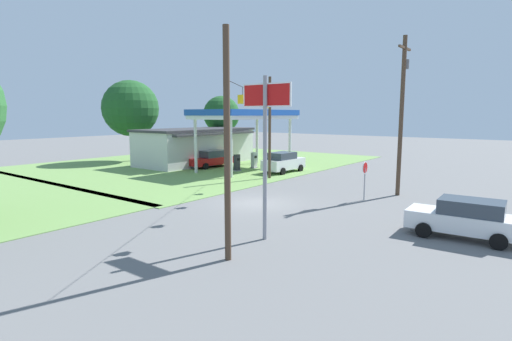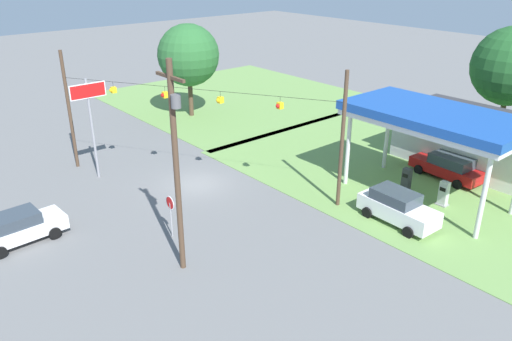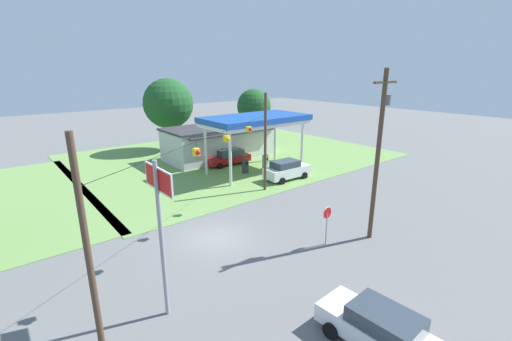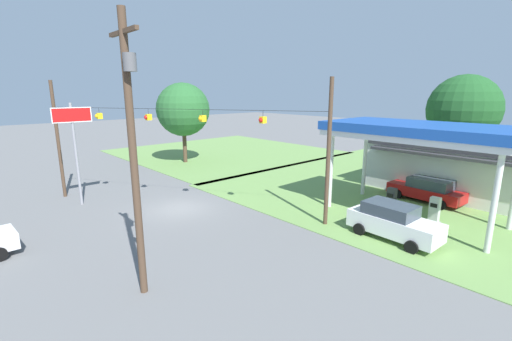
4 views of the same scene
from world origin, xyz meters
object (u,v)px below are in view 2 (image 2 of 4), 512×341
at_px(fuel_pump_far, 443,194).
at_px(stop_sign_roadside, 170,207).
at_px(tree_behind_station, 512,66).
at_px(car_at_pumps_front, 397,207).
at_px(utility_pole_main, 176,160).
at_px(stop_sign_overhead, 90,108).
at_px(gas_station_canopy, 435,119).
at_px(car_at_pumps_rear, 448,166).
at_px(tree_west_verge, 188,55).
at_px(gas_station_store, 493,146).
at_px(fuel_pump_near, 406,181).
at_px(car_on_crossroad, 19,227).

xyz_separation_m(fuel_pump_far, stop_sign_roadside, (-7.80, -14.92, 1.04)).
xyz_separation_m(stop_sign_roadside, tree_behind_station, (4.07, 30.04, 4.32)).
distance_m(car_at_pumps_front, utility_pole_main, 13.71).
distance_m(fuel_pump_far, stop_sign_overhead, 23.66).
bearing_deg(utility_pole_main, stop_sign_overhead, 173.61).
distance_m(gas_station_canopy, car_at_pumps_rear, 6.02).
bearing_deg(stop_sign_roadside, tree_west_verge, -36.30).
height_order(gas_station_store, tree_west_verge, tree_west_verge).
distance_m(fuel_pump_near, tree_west_verge, 24.00).
relative_size(gas_station_canopy, fuel_pump_near, 6.61).
relative_size(car_at_pumps_front, car_at_pumps_rear, 0.92).
height_order(car_at_pumps_rear, stop_sign_overhead, stop_sign_overhead).
height_order(utility_pole_main, tree_west_verge, utility_pole_main).
bearing_deg(gas_station_store, tree_behind_station, 111.51).
relative_size(fuel_pump_far, tree_west_verge, 0.19).
bearing_deg(fuel_pump_near, utility_pole_main, -97.46).
relative_size(tree_behind_station, tree_west_verge, 1.07).
bearing_deg(tree_west_verge, fuel_pump_far, 3.22).
bearing_deg(tree_west_verge, gas_station_canopy, 3.40).
bearing_deg(stop_sign_overhead, stop_sign_roadside, -1.72).
xyz_separation_m(gas_station_canopy, utility_pole_main, (-3.46, -16.10, 0.49)).
xyz_separation_m(gas_station_canopy, car_at_pumps_front, (0.72, -3.98, -4.38)).
distance_m(gas_station_canopy, tree_west_verge, 24.81).
relative_size(car_on_crossroad, stop_sign_overhead, 0.67).
bearing_deg(car_on_crossroad, fuel_pump_near, -27.40).
relative_size(gas_station_canopy, stop_sign_overhead, 1.53).
bearing_deg(car_at_pumps_rear, car_at_pumps_front, 104.27).
distance_m(gas_station_canopy, utility_pole_main, 16.48).
height_order(car_at_pumps_rear, tree_behind_station, tree_behind_station).
bearing_deg(car_at_pumps_front, tree_behind_station, 101.35).
distance_m(car_at_pumps_rear, car_on_crossroad, 27.69).
distance_m(car_at_pumps_rear, stop_sign_roadside, 19.79).
distance_m(car_at_pumps_front, car_on_crossroad, 21.32).
bearing_deg(fuel_pump_near, fuel_pump_far, 0.00).
bearing_deg(stop_sign_roadside, fuel_pump_near, -108.84).
bearing_deg(tree_west_verge, car_at_pumps_rear, 12.75).
xyz_separation_m(car_at_pumps_rear, tree_behind_station, (-1.71, 11.14, 5.23)).
relative_size(car_at_pumps_rear, tree_behind_station, 0.56).
bearing_deg(fuel_pump_far, car_at_pumps_front, -99.08).
xyz_separation_m(stop_sign_roadside, utility_pole_main, (2.98, -1.18, 4.05)).
bearing_deg(utility_pole_main, stop_sign_roadside, 158.44).
bearing_deg(stop_sign_roadside, fuel_pump_far, -117.58).
distance_m(car_at_pumps_front, stop_sign_roadside, 13.10).
height_order(fuel_pump_near, car_on_crossroad, car_on_crossroad).
bearing_deg(tree_behind_station, fuel_pump_far, -76.14).
relative_size(car_at_pumps_front, stop_sign_roadside, 1.92).
relative_size(gas_station_store, car_at_pumps_rear, 2.58).
relative_size(fuel_pump_far, utility_pole_main, 0.16).
bearing_deg(car_at_pumps_rear, gas_station_store, -105.21).
xyz_separation_m(gas_station_canopy, stop_sign_roadside, (-6.44, -14.92, -3.56)).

